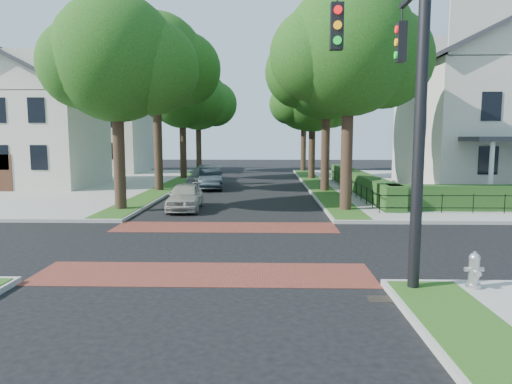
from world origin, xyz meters
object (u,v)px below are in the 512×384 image
(parked_car_front, at_px, (185,196))
(fire_hydrant, at_px, (474,271))
(traffic_signal, at_px, (409,90))
(parked_car_rear, at_px, (205,176))
(parked_car_middle, at_px, (211,178))

(parked_car_front, distance_m, fire_hydrant, 15.14)
(traffic_signal, bearing_deg, fire_hydrant, -6.89)
(traffic_signal, xyz_separation_m, parked_car_rear, (-7.83, 23.40, -3.95))
(parked_car_rear, relative_size, fire_hydrant, 6.03)
(parked_car_rear, bearing_deg, parked_car_front, -85.76)
(traffic_signal, xyz_separation_m, parked_car_front, (-7.32, 12.04, -4.02))
(parked_car_front, height_order, parked_car_middle, parked_car_middle)
(parked_car_middle, bearing_deg, parked_car_front, -97.78)
(parked_car_rear, bearing_deg, parked_car_middle, -70.17)
(parked_car_middle, distance_m, fire_hydrant, 23.35)
(parked_car_front, xyz_separation_m, parked_car_rear, (-0.52, 11.36, 0.07))
(parked_car_middle, bearing_deg, traffic_signal, -78.44)
(parked_car_rear, height_order, fire_hydrant, parked_car_rear)
(traffic_signal, bearing_deg, parked_car_rear, 108.51)
(parked_car_middle, xyz_separation_m, parked_car_rear, (-0.65, 1.97, 0.01))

